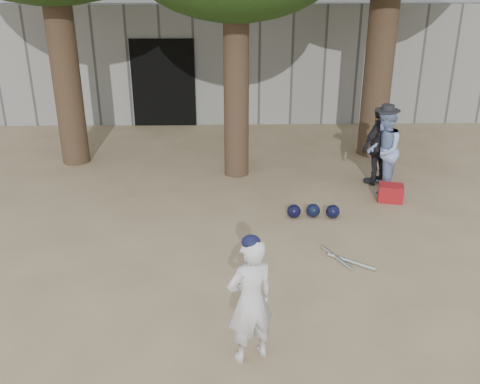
{
  "coord_description": "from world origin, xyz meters",
  "views": [
    {
      "loc": [
        0.45,
        -5.83,
        3.84
      ],
      "look_at": [
        0.6,
        1.0,
        0.95
      ],
      "focal_mm": 40.0,
      "sensor_mm": 36.0,
      "label": 1
    }
  ],
  "objects_px": {
    "spectator_dark": "(379,146)",
    "red_bag": "(391,193)",
    "boy_player": "(251,301)",
    "spectator_blue": "(383,150)"
  },
  "relations": [
    {
      "from": "spectator_dark",
      "to": "red_bag",
      "type": "bearing_deg",
      "value": 57.58
    },
    {
      "from": "spectator_dark",
      "to": "red_bag",
      "type": "relative_size",
      "value": 3.54
    },
    {
      "from": "boy_player",
      "to": "spectator_dark",
      "type": "relative_size",
      "value": 0.95
    },
    {
      "from": "boy_player",
      "to": "spectator_dark",
      "type": "bearing_deg",
      "value": -141.85
    },
    {
      "from": "red_bag",
      "to": "spectator_dark",
      "type": "bearing_deg",
      "value": 92.95
    },
    {
      "from": "spectator_blue",
      "to": "boy_player",
      "type": "bearing_deg",
      "value": -12.84
    },
    {
      "from": "spectator_dark",
      "to": "red_bag",
      "type": "xyz_separation_m",
      "value": [
        0.04,
        -0.85,
        -0.59
      ]
    },
    {
      "from": "boy_player",
      "to": "spectator_blue",
      "type": "xyz_separation_m",
      "value": [
        2.59,
        4.57,
        0.06
      ]
    },
    {
      "from": "boy_player",
      "to": "red_bag",
      "type": "distance_m",
      "value": 4.88
    },
    {
      "from": "boy_player",
      "to": "red_bag",
      "type": "bearing_deg",
      "value": -147.01
    }
  ]
}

